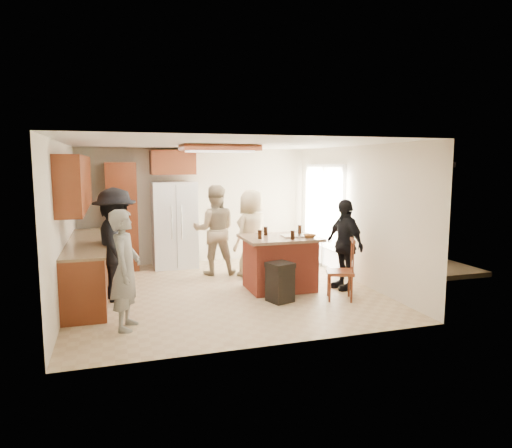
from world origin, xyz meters
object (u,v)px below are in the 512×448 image
object	(u,v)px
person_behind_left	(215,230)
spindle_chair	(341,272)
person_side_right	(344,244)
refrigerator	(174,225)
trash_bin	(280,282)
person_counter	(116,245)
kitchen_island	(280,262)
person_front_left	(126,270)
person_behind_right	(252,233)

from	to	relation	value
person_behind_left	spindle_chair	bearing A→B (deg)	136.05
person_side_right	person_behind_left	bearing A→B (deg)	-140.62
refrigerator	trash_bin	xyz separation A→B (m)	(1.26, -2.99, -0.58)
person_counter	kitchen_island	xyz separation A→B (m)	(2.71, -0.18, -0.43)
person_front_left	person_behind_left	size ratio (longest dim) A/B	0.90
person_side_right	spindle_chair	bearing A→B (deg)	-40.61
person_counter	refrigerator	bearing A→B (deg)	-37.18
person_behind_left	spindle_chair	distance (m)	2.80
person_front_left	trash_bin	xyz separation A→B (m)	(2.35, 0.50, -0.48)
trash_bin	spindle_chair	size ratio (longest dim) A/B	0.63
kitchen_island	refrigerator	bearing A→B (deg)	123.28
person_front_left	person_side_right	world-z (taller)	person_front_left
person_front_left	spindle_chair	size ratio (longest dim) A/B	1.60
refrigerator	spindle_chair	distance (m)	3.91
person_side_right	person_front_left	bearing A→B (deg)	-85.42
person_side_right	trash_bin	size ratio (longest dim) A/B	2.50
person_behind_left	kitchen_island	distance (m)	1.69
person_behind_right	kitchen_island	bearing A→B (deg)	66.86
person_counter	trash_bin	xyz separation A→B (m)	(2.46, -0.87, -0.58)
person_behind_right	kitchen_island	size ratio (longest dim) A/B	1.31
refrigerator	trash_bin	distance (m)	3.29
person_front_left	person_counter	bearing A→B (deg)	19.20
person_behind_left	kitchen_island	xyz separation A→B (m)	(0.84, -1.41, -0.41)
refrigerator	trash_bin	size ratio (longest dim) A/B	2.86
person_counter	spindle_chair	bearing A→B (deg)	-114.88
person_front_left	person_side_right	bearing A→B (deg)	-61.72
person_behind_left	refrigerator	distance (m)	1.12
person_behind_right	person_side_right	world-z (taller)	person_behind_right
person_side_right	person_behind_right	bearing A→B (deg)	-146.29
kitchen_island	spindle_chair	size ratio (longest dim) A/B	1.29
person_front_left	person_side_right	xyz separation A→B (m)	(3.68, 0.89, -0.01)
person_behind_left	person_side_right	bearing A→B (deg)	149.92
person_behind_left	person_counter	distance (m)	2.23
person_counter	person_behind_right	bearing A→B (deg)	-78.48
kitchen_island	spindle_chair	bearing A→B (deg)	-50.31
kitchen_island	trash_bin	size ratio (longest dim) A/B	2.03
person_behind_right	refrigerator	distance (m)	1.82
person_behind_left	person_counter	world-z (taller)	person_counter
person_counter	kitchen_island	distance (m)	2.75
person_behind_left	kitchen_island	bearing A→B (deg)	132.44
person_front_left	person_behind_right	bearing A→B (deg)	-32.29
spindle_chair	person_side_right	bearing A→B (deg)	58.37
person_behind_right	trash_bin	size ratio (longest dim) A/B	2.67
person_behind_right	refrigerator	size ratio (longest dim) A/B	0.93
person_side_right	kitchen_island	xyz separation A→B (m)	(-1.08, 0.30, -0.31)
refrigerator	kitchen_island	bearing A→B (deg)	-56.72
person_behind_right	person_side_right	size ratio (longest dim) A/B	1.07
kitchen_island	trash_bin	world-z (taller)	kitchen_island
kitchen_island	trash_bin	distance (m)	0.75
person_counter	person_behind_left	bearing A→B (deg)	-64.46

